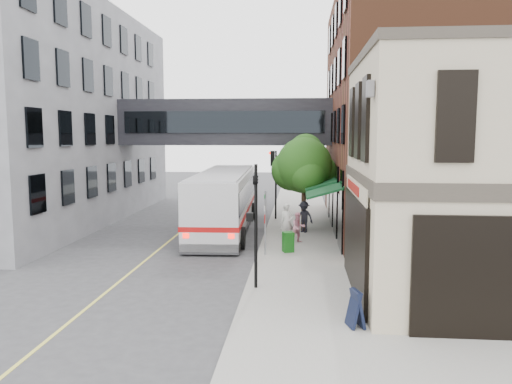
% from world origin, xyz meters
% --- Properties ---
extents(ground, '(120.00, 120.00, 0.00)m').
position_xyz_m(ground, '(0.00, 0.00, 0.00)').
color(ground, '#38383A').
rests_on(ground, ground).
extents(sidewalk_main, '(4.00, 60.00, 0.15)m').
position_xyz_m(sidewalk_main, '(2.00, 14.00, 0.07)').
color(sidewalk_main, gray).
rests_on(sidewalk_main, ground).
extents(corner_building, '(10.19, 8.12, 8.45)m').
position_xyz_m(corner_building, '(8.97, 2.00, 4.21)').
color(corner_building, tan).
rests_on(corner_building, ground).
extents(brick_building, '(13.76, 18.00, 14.00)m').
position_xyz_m(brick_building, '(9.98, 15.00, 6.99)').
color(brick_building, '#562D1B').
rests_on(brick_building, ground).
extents(opposite_building, '(14.00, 24.00, 14.00)m').
position_xyz_m(opposite_building, '(-17.00, 16.00, 7.00)').
color(opposite_building, slate).
rests_on(opposite_building, ground).
extents(skyway_bridge, '(14.00, 3.18, 3.00)m').
position_xyz_m(skyway_bridge, '(-3.00, 18.00, 6.50)').
color(skyway_bridge, black).
rests_on(skyway_bridge, ground).
extents(traffic_signal_near, '(0.44, 0.22, 4.60)m').
position_xyz_m(traffic_signal_near, '(0.37, 2.00, 2.98)').
color(traffic_signal_near, black).
rests_on(traffic_signal_near, sidewalk_main).
extents(traffic_signal_far, '(0.53, 0.28, 4.50)m').
position_xyz_m(traffic_signal_far, '(0.26, 17.00, 3.34)').
color(traffic_signal_far, black).
rests_on(traffic_signal_far, sidewalk_main).
extents(street_sign_pole, '(0.08, 0.75, 3.00)m').
position_xyz_m(street_sign_pole, '(0.39, 7.00, 1.93)').
color(street_sign_pole, gray).
rests_on(street_sign_pole, sidewalk_main).
extents(street_tree, '(3.80, 3.20, 5.60)m').
position_xyz_m(street_tree, '(2.19, 13.22, 3.91)').
color(street_tree, '#382619').
rests_on(street_tree, sidewalk_main).
extents(lane_marking, '(0.12, 40.00, 0.01)m').
position_xyz_m(lane_marking, '(-5.00, 10.00, 0.01)').
color(lane_marking, '#D8CC4C').
rests_on(lane_marking, ground).
extents(bus, '(3.49, 12.99, 3.47)m').
position_xyz_m(bus, '(-2.47, 13.34, 1.94)').
color(bus, silver).
rests_on(bus, ground).
extents(pedestrian_a, '(0.80, 0.62, 1.94)m').
position_xyz_m(pedestrian_a, '(1.31, 10.29, 1.12)').
color(pedestrian_a, white).
rests_on(pedestrian_a, sidewalk_main).
extents(pedestrian_b, '(0.95, 0.87, 1.57)m').
position_xyz_m(pedestrian_b, '(1.91, 9.83, 0.93)').
color(pedestrian_b, pink).
rests_on(pedestrian_b, sidewalk_main).
extents(pedestrian_c, '(1.33, 1.17, 1.78)m').
position_xyz_m(pedestrian_c, '(2.22, 12.57, 1.04)').
color(pedestrian_c, black).
rests_on(pedestrian_c, sidewalk_main).
extents(newspaper_box, '(0.60, 0.57, 0.96)m').
position_xyz_m(newspaper_box, '(1.44, 7.66, 0.63)').
color(newspaper_box, '#135514').
rests_on(newspaper_box, sidewalk_main).
extents(sandwich_board, '(0.55, 0.70, 1.10)m').
position_xyz_m(sandwich_board, '(3.60, -1.50, 0.70)').
color(sandwich_board, black).
rests_on(sandwich_board, sidewalk_main).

